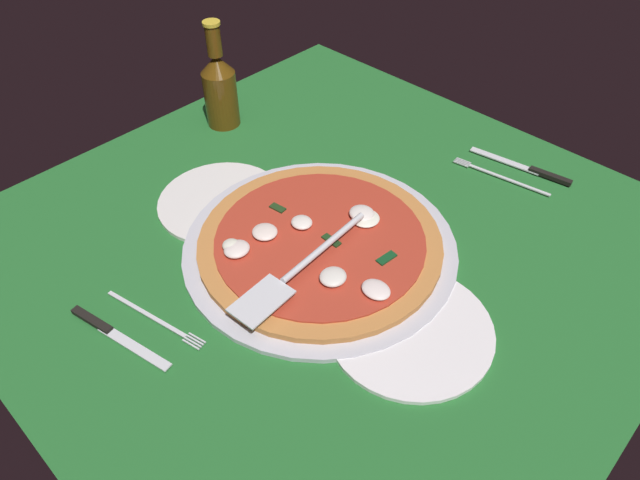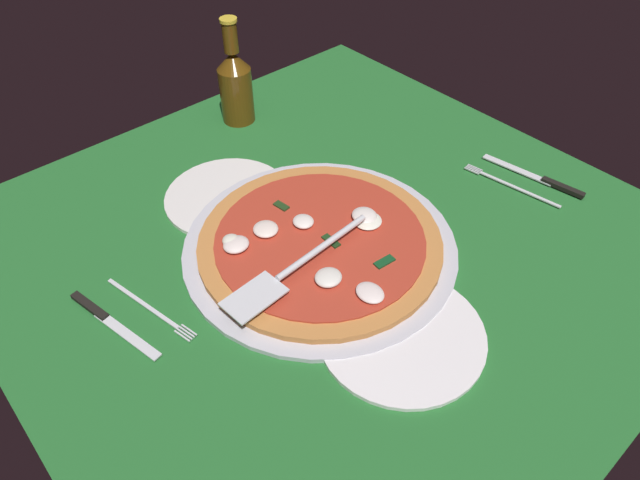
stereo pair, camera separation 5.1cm
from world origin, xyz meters
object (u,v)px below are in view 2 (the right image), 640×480
Objects in this scene: dinner_plate_right at (228,197)px; place_setting_far at (128,316)px; pizza at (320,242)px; beer_bottle at (235,84)px; pizza_server at (295,267)px; dinner_plate_left at (401,335)px; place_setting_near at (526,184)px.

place_setting_far is at bearing 115.06° from dinner_plate_right.
pizza is 42.57cm from beer_bottle.
dinner_plate_left is at bearing 102.56° from pizza_server.
place_setting_far reaches higher than dinner_plate_left.
dinner_plate_left and dinner_plate_right have the same top height.
pizza is 41.16cm from place_setting_near.
pizza reaches higher than place_setting_far.
dinner_plate_right is 1.02× the size of beer_bottle.
beer_bottle reaches higher than dinner_plate_left.
beer_bottle is at bearing 17.93° from place_setting_near.
dinner_plate_right is at bearing 103.61° from place_setting_far.
dinner_plate_left is 18.06cm from pizza_server.
pizza_server is 24.96cm from place_setting_far.
place_setting_near is (-9.20, -47.03, -3.93)cm from pizza_server.
dinner_plate_left is 0.60× the size of pizza.
dinner_plate_right is 0.80× the size of pizza_server.
pizza_server reaches higher than place_setting_far.
beer_bottle reaches higher than pizza_server.
beer_bottle reaches higher than place_setting_near.
place_setting_far is at bearing 74.72° from pizza.
dinner_plate_right is 1.03× the size of place_setting_near.
place_setting_near is 59.21cm from beer_bottle.
dinner_plate_right is at bearing 139.55° from beer_bottle.
pizza is 1.80× the size of beer_bottle.
pizza_server is at bearing 169.85° from dinner_plate_right.
place_setting_near is at bearing -127.55° from dinner_plate_right.
pizza_server is 1.27× the size of beer_bottle.
dinner_plate_right is 24.36cm from pizza_server.
pizza is at bearing 63.76° from place_setting_near.
pizza_server is at bearing 113.41° from pizza.
dinner_plate_left is 1.22× the size of place_setting_far.
dinner_plate_left is 42.82cm from place_setting_near.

